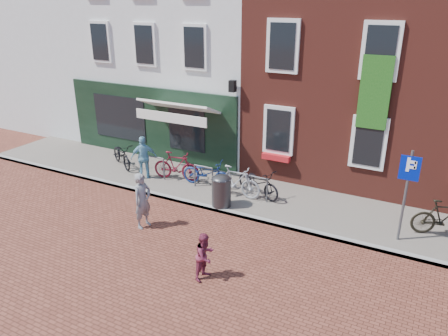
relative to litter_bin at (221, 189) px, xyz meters
The scene contains 16 objects.
ground 0.81m from the litter_bin, 42.57° to the right, with size 80.00×80.00×0.00m, color brown.
sidewalk 1.89m from the litter_bin, 42.13° to the left, with size 24.00×3.00×0.10m, color slate.
building_stucco 9.02m from the litter_bin, 124.90° to the left, with size 8.00×8.00×9.00m, color silver.
building_brick_mid 8.31m from the litter_bin, 70.85° to the left, with size 6.00×8.00×10.00m, color maroon.
filler_left 14.41m from the litter_bin, 151.17° to the left, with size 7.00×8.00×9.00m, color silver.
litter_bin is the anchor object (origin of this frame).
parking_sign 5.37m from the litter_bin, ahead, with size 0.50×0.08×2.57m.
woman 2.53m from the litter_bin, 125.54° to the right, with size 0.61×0.40×1.66m, color gray.
boy 3.63m from the litter_bin, 68.06° to the right, with size 0.58×0.45×1.19m, color maroon.
cafe_person 3.61m from the litter_bin, 168.81° to the left, with size 0.92×0.38×1.58m, color #6CAAC2.
bicycle_0 5.21m from the litter_bin, 166.18° to the left, with size 0.63×1.80×0.94m, color black.
bicycle_1 2.66m from the litter_bin, 155.41° to the left, with size 0.49×1.74×1.05m, color maroon.
bicycle_2 1.66m from the litter_bin, 135.86° to the left, with size 0.63×1.80×0.94m, color navy.
bicycle_3 0.85m from the litter_bin, 84.50° to the left, with size 0.49×1.74×1.05m, color #9F9FA1.
bicycle_4 1.44m from the litter_bin, 59.95° to the left, with size 0.63×1.80×0.94m, color black.
bicycle_5 6.39m from the litter_bin, 11.43° to the left, with size 0.49×1.74×1.05m, color black.
Camera 1 is at (5.40, -10.44, 6.24)m, focal length 34.28 mm.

